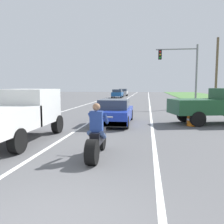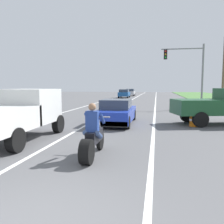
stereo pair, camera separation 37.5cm
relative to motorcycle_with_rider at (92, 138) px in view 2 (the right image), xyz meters
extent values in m
cube|color=white|center=(-5.49, 16.35, -0.59)|extent=(0.14, 120.00, 0.01)
cube|color=white|center=(1.71, 16.35, -0.59)|extent=(0.14, 120.00, 0.01)
cube|color=white|center=(-1.89, 16.35, -0.59)|extent=(0.14, 120.00, 0.01)
cylinder|color=black|center=(0.00, -0.60, -0.25)|extent=(0.28, 0.69, 0.69)
cylinder|color=black|center=(0.00, 0.95, -0.28)|extent=(0.12, 0.63, 0.63)
cube|color=black|center=(0.00, 0.23, 0.02)|extent=(0.28, 1.10, 0.36)
cylinder|color=#B2B2B7|center=(0.00, 0.87, 0.09)|extent=(0.08, 0.36, 0.73)
cylinder|color=#A5A5AA|center=(0.00, 0.85, 0.52)|extent=(0.70, 0.05, 0.05)
cube|color=navy|center=(0.00, 0.00, 0.50)|extent=(0.36, 0.24, 0.60)
sphere|color=#9E7051|center=(0.00, 0.00, 0.92)|extent=(0.22, 0.22, 0.22)
cylinder|color=#384C7A|center=(-0.18, 0.03, 0.10)|extent=(0.14, 0.47, 0.32)
cylinder|color=navy|center=(-0.22, 0.30, 0.55)|extent=(0.10, 0.51, 0.40)
cylinder|color=#384C7A|center=(0.18, 0.03, 0.10)|extent=(0.14, 0.47, 0.32)
cylinder|color=navy|center=(0.22, 0.30, 0.55)|extent=(0.10, 0.51, 0.40)
cube|color=#1E38B2|center=(-0.37, 6.52, -0.07)|extent=(1.80, 4.30, 0.64)
cube|color=#333D4C|center=(-0.37, 6.32, 0.51)|extent=(1.56, 1.70, 0.52)
cube|color=black|center=(-0.37, 4.47, -0.31)|extent=(1.76, 0.20, 0.28)
cylinder|color=black|center=(-1.17, 8.12, -0.27)|extent=(0.24, 0.64, 0.64)
cylinder|color=black|center=(0.43, 8.12, -0.27)|extent=(0.24, 0.64, 0.64)
cylinder|color=black|center=(-1.17, 4.92, -0.27)|extent=(0.24, 0.64, 0.64)
cylinder|color=black|center=(0.43, 4.92, -0.27)|extent=(0.24, 0.64, 0.64)
cube|color=silver|center=(-3.42, 2.66, 0.69)|extent=(1.90, 2.10, 1.40)
cube|color=#333D4C|center=(-3.42, 3.01, 1.07)|extent=(1.67, 0.29, 0.57)
cylinder|color=black|center=(-4.29, 3.46, -0.19)|extent=(0.28, 0.80, 0.80)
cylinder|color=black|center=(-2.55, 3.46, -0.19)|extent=(0.28, 0.80, 0.80)
cylinder|color=black|center=(-2.55, 0.11, -0.19)|extent=(0.28, 0.80, 0.80)
cube|color=#1E4C2D|center=(4.12, 6.99, 0.39)|extent=(3.10, 2.53, 0.80)
cylinder|color=black|center=(3.60, 7.76, -0.19)|extent=(0.85, 0.48, 0.80)
cylinder|color=black|center=(4.05, 6.08, -0.19)|extent=(0.85, 0.48, 0.80)
cylinder|color=gray|center=(6.03, 17.19, 2.41)|extent=(0.18, 0.18, 6.00)
cylinder|color=gray|center=(4.11, 17.19, 5.01)|extent=(3.84, 0.12, 0.12)
cube|color=black|center=(2.59, 17.19, 4.51)|extent=(0.32, 0.24, 0.90)
sphere|color=red|center=(2.59, 17.05, 4.79)|extent=(0.16, 0.16, 0.16)
sphere|color=orange|center=(2.59, 17.05, 4.51)|extent=(0.16, 0.16, 0.16)
sphere|color=green|center=(2.59, 17.05, 4.23)|extent=(0.16, 0.16, 0.16)
cylinder|color=brown|center=(8.43, 19.42, 2.91)|extent=(0.24, 0.24, 7.01)
cylinder|color=orange|center=(3.83, 6.34, -0.09)|extent=(0.56, 0.56, 1.00)
cylinder|color=white|center=(3.83, 6.34, 0.11)|extent=(0.58, 0.58, 0.10)
cylinder|color=white|center=(3.83, 6.34, -0.24)|extent=(0.58, 0.58, 0.10)
cube|color=#194C8C|center=(-3.87, 35.83, 0.06)|extent=(1.76, 4.00, 0.70)
cube|color=#333D4C|center=(-3.87, 35.63, 0.66)|extent=(1.56, 2.00, 0.50)
cylinder|color=black|center=(-4.67, 37.23, -0.29)|extent=(0.20, 0.60, 0.60)
cylinder|color=black|center=(-3.07, 37.23, -0.29)|extent=(0.20, 0.60, 0.60)
cylinder|color=black|center=(-4.67, 34.43, -0.29)|extent=(0.20, 0.60, 0.60)
cylinder|color=black|center=(-3.07, 34.43, -0.29)|extent=(0.20, 0.60, 0.60)
cube|color=#B2B2B7|center=(-3.67, 44.11, 0.06)|extent=(1.76, 4.00, 0.70)
cube|color=#333D4C|center=(-3.67, 43.91, 0.66)|extent=(1.56, 2.00, 0.50)
cylinder|color=black|center=(-4.47, 45.51, -0.29)|extent=(0.20, 0.60, 0.60)
cylinder|color=black|center=(-2.87, 45.51, -0.29)|extent=(0.20, 0.60, 0.60)
cylinder|color=black|center=(-4.47, 42.71, -0.29)|extent=(0.20, 0.60, 0.60)
cylinder|color=black|center=(-2.87, 42.71, -0.29)|extent=(0.20, 0.60, 0.60)
camera|label=1|loc=(1.45, -6.68, 1.52)|focal=38.26mm
camera|label=2|loc=(1.82, -6.62, 1.52)|focal=38.26mm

